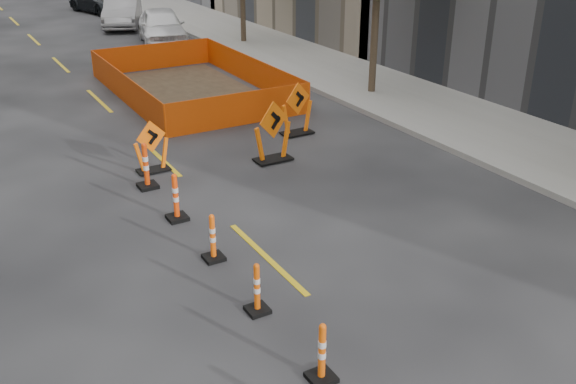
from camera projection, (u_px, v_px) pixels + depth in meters
ground_plane at (401, 383)px, 9.01m from camera, size 140.00×140.00×0.00m
sidewalk_right at (385, 91)px, 22.52m from camera, size 4.00×90.00×0.15m
channelizer_3 at (322, 352)px, 8.88m from camera, size 0.38×0.38×0.95m
channelizer_4 at (257, 288)px, 10.38m from camera, size 0.36×0.36×0.92m
channelizer_5 at (213, 237)px, 11.91m from camera, size 0.37×0.37×0.94m
channelizer_6 at (176, 197)px, 13.40m from camera, size 0.41×0.41×1.05m
channelizer_7 at (146, 166)px, 14.89m from camera, size 0.44×0.44×1.12m
chevron_sign_left at (151, 146)px, 15.75m from camera, size 0.98×0.71×1.34m
chevron_sign_center at (273, 131)px, 16.34m from camera, size 1.22×0.94×1.61m
chevron_sign_right at (297, 109)px, 18.24m from camera, size 1.15×0.87×1.54m
safety_fence at (191, 79)px, 22.29m from camera, size 4.80×8.11×1.01m
parked_car_near at (162, 26)px, 29.76m from camera, size 3.02×5.18×1.66m
parked_car_mid at (122, 11)px, 33.97m from camera, size 3.38×5.14×1.60m
parked_car_far at (99, 0)px, 38.38m from camera, size 3.15×5.17×1.40m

